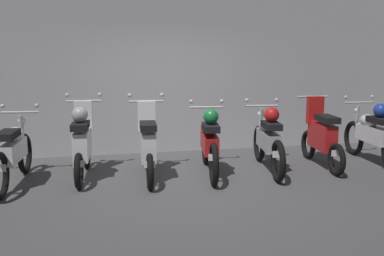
{
  "coord_description": "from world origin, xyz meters",
  "views": [
    {
      "loc": [
        -1.23,
        -6.21,
        2.0
      ],
      "look_at": [
        0.23,
        0.66,
        0.75
      ],
      "focal_mm": 41.93,
      "sensor_mm": 36.0,
      "label": 1
    }
  ],
  "objects": [
    {
      "name": "ground_plane",
      "position": [
        0.0,
        0.0,
        0.0
      ],
      "size": [
        80.0,
        80.0,
        0.0
      ],
      "primitive_type": "plane",
      "color": "#4C4C4F"
    },
    {
      "name": "back_wall",
      "position": [
        0.0,
        2.43,
        1.55
      ],
      "size": [
        16.0,
        0.3,
        3.09
      ],
      "primitive_type": "cube",
      "color": "#ADADB2",
      "rests_on": "ground"
    },
    {
      "name": "motorbike_slot_1",
      "position": [
        -2.48,
        0.63,
        0.49
      ],
      "size": [
        0.59,
        1.95,
        1.15
      ],
      "color": "black",
      "rests_on": "ground"
    },
    {
      "name": "motorbike_slot_2",
      "position": [
        -1.49,
        0.81,
        0.57
      ],
      "size": [
        0.59,
        1.68,
        1.29
      ],
      "color": "black",
      "rests_on": "ground"
    },
    {
      "name": "motorbike_slot_3",
      "position": [
        -0.49,
        0.57,
        0.53
      ],
      "size": [
        0.59,
        1.68,
        1.29
      ],
      "color": "black",
      "rests_on": "ground"
    },
    {
      "name": "motorbike_slot_4",
      "position": [
        0.5,
        0.6,
        0.53
      ],
      "size": [
        0.58,
        1.94,
        1.15
      ],
      "color": "black",
      "rests_on": "ground"
    },
    {
      "name": "motorbike_slot_5",
      "position": [
        1.49,
        0.59,
        0.53
      ],
      "size": [
        0.58,
        1.94,
        1.15
      ],
      "color": "black",
      "rests_on": "ground"
    },
    {
      "name": "motorbike_slot_6",
      "position": [
        2.48,
        0.66,
        0.52
      ],
      "size": [
        0.56,
        1.68,
        1.18
      ],
      "color": "black",
      "rests_on": "ground"
    },
    {
      "name": "motorbike_slot_7",
      "position": [
        3.47,
        0.68,
        0.53
      ],
      "size": [
        0.59,
        1.95,
        1.15
      ],
      "color": "black",
      "rests_on": "ground"
    }
  ]
}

